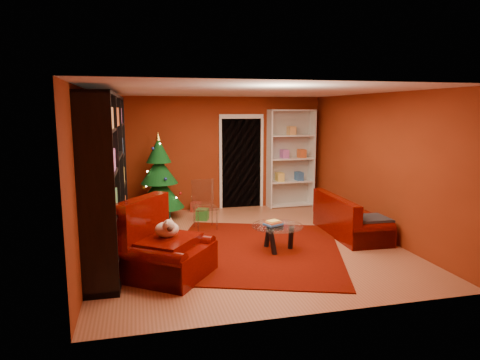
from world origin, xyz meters
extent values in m
cube|color=#975236|center=(0.00, 0.00, -0.03)|extent=(5.00, 5.50, 0.05)
cube|color=silver|center=(0.00, 0.00, 2.62)|extent=(5.00, 5.50, 0.05)
cube|color=maroon|center=(0.00, 2.77, 1.30)|extent=(5.00, 0.05, 2.60)
cube|color=maroon|center=(-2.52, 0.00, 1.30)|extent=(0.05, 5.50, 2.60)
cube|color=maroon|center=(2.52, 0.00, 1.30)|extent=(0.05, 5.50, 2.60)
cube|color=#540900|center=(0.07, -0.43, 0.01)|extent=(3.64, 3.92, 0.02)
cube|color=#1A7D7E|center=(-1.27, 2.15, 0.15)|extent=(0.30, 0.30, 0.29)
cube|color=#267627|center=(-0.49, 1.75, 0.12)|extent=(0.31, 0.31, 0.24)
cube|color=maroon|center=(-0.52, 2.54, 0.11)|extent=(0.28, 0.28, 0.22)
camera|label=1|loc=(-1.80, -6.98, 2.29)|focal=32.00mm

